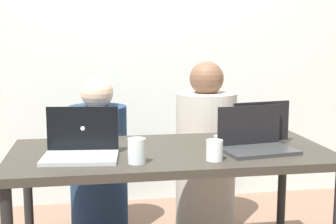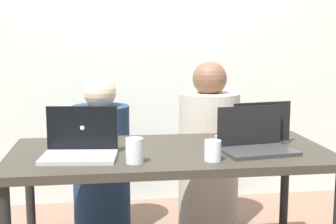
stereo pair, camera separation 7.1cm
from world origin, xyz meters
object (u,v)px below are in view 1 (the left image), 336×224
Objects in this scene: person_on_left at (99,167)px; water_glass_right at (214,152)px; laptop_front_left at (81,147)px; laptop_front_right at (256,141)px; water_glass_left at (137,153)px; person_on_right at (206,157)px; laptop_back_right at (254,133)px.

water_glass_right is at bearing 118.33° from person_on_left.
laptop_front_right is at bearing 5.59° from laptop_front_left.
person_on_left is 0.94m from water_glass_left.
person_on_right is 3.07× the size of laptop_front_left.
laptop_front_left reaches higher than water_glass_right.
person_on_left is 0.80m from laptop_front_left.
laptop_front_left is 3.24× the size of water_glass_left.
person_on_right reaches higher than water_glass_left.
person_on_right reaches higher than person_on_left.
person_on_left reaches higher than laptop_front_right.
laptop_front_right is at bearing 90.73° from person_on_right.
person_on_right is 0.94m from water_glass_right.
person_on_left is at bearing 100.06° from water_glass_left.
person_on_right is 1.07m from water_glass_left.
laptop_back_right is 0.99× the size of laptop_front_left.
laptop_front_right is at bearing 63.13° from laptop_back_right.
laptop_front_right is 3.32× the size of water_glass_left.
person_on_left reaches higher than water_glass_right.
water_glass_left is at bearing 16.26° from laptop_back_right.
laptop_back_right reaches higher than water_glass_left.
person_on_left is 10.93× the size of water_glass_right.
water_glass_right is at bearing -8.07° from laptop_front_left.
laptop_front_left is at bearing 38.75° from person_on_right.
person_on_left is at bearing 127.11° from laptop_front_right.
laptop_back_right is (0.82, -0.55, 0.31)m from person_on_left.
laptop_front_right is (-0.06, -0.20, -0.00)m from laptop_back_right.
person_on_left reaches higher than laptop_back_right.
water_glass_right is 0.36m from water_glass_left.
laptop_front_left is at bearing 165.60° from water_glass_right.
laptop_back_right is 0.74m from water_glass_left.
laptop_front_right is 3.95× the size of water_glass_right.
laptop_front_left is at bearing 81.37° from person_on_left.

